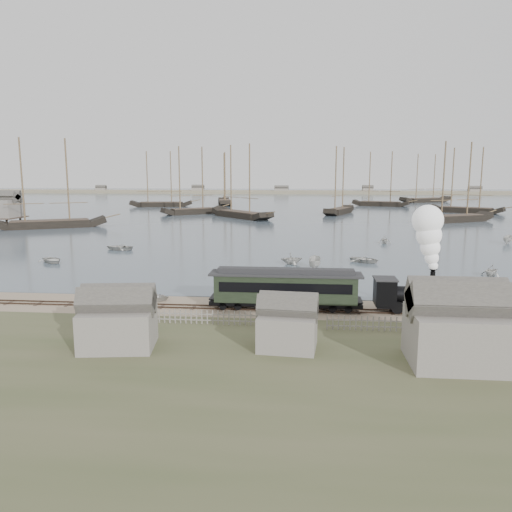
{
  "coord_description": "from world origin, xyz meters",
  "views": [
    {
      "loc": [
        2.98,
        -46.01,
        12.36
      ],
      "look_at": [
        -2.0,
        6.5,
        3.5
      ],
      "focal_mm": 35.0,
      "sensor_mm": 36.0,
      "label": 1
    }
  ],
  "objects": [
    {
      "name": "beached_dinghy",
      "position": [
        -11.64,
        0.1,
        0.37
      ],
      "size": [
        2.66,
        3.64,
        0.74
      ],
      "primitive_type": "imported",
      "rotation": [
        0.0,
        0.0,
        1.53
      ],
      "color": "beige",
      "rests_on": "ground"
    },
    {
      "name": "shed_mid",
      "position": [
        2.0,
        -12.0,
        0.0
      ],
      "size": [
        4.0,
        3.5,
        3.6
      ],
      "primitive_type": null,
      "color": "gray",
      "rests_on": "ground"
    },
    {
      "name": "far_spit",
      "position": [
        0.0,
        250.0,
        0.0
      ],
      "size": [
        500.0,
        20.0,
        1.8
      ],
      "primitive_type": "cube",
      "color": "tan",
      "rests_on": "ground"
    },
    {
      "name": "schooner_8",
      "position": [
        31.29,
        142.04,
        10.06
      ],
      "size": [
        20.79,
        11.36,
        20.0
      ],
      "primitive_type": null,
      "rotation": [
        0.0,
        0.0,
        -0.35
      ],
      "color": "black",
      "rests_on": "harbor_water"
    },
    {
      "name": "shed_left",
      "position": [
        -10.0,
        -13.0,
        0.0
      ],
      "size": [
        5.0,
        4.0,
        4.1
      ],
      "primitive_type": null,
      "color": "gray",
      "rests_on": "ground"
    },
    {
      "name": "passenger_coach",
      "position": [
        1.48,
        -2.0,
        2.11
      ],
      "size": [
        13.69,
        2.64,
        3.32
      ],
      "color": "black",
      "rests_on": "ground"
    },
    {
      "name": "rail_track",
      "position": [
        0.0,
        -2.0,
        0.04
      ],
      "size": [
        120.0,
        1.8,
        0.16
      ],
      "color": "#3B2A20",
      "rests_on": "ground"
    },
    {
      "name": "harbor_water",
      "position": [
        0.0,
        170.0,
        0.03
      ],
      "size": [
        600.0,
        336.0,
        0.06
      ],
      "primitive_type": "cube",
      "color": "#40505C",
      "rests_on": "ground"
    },
    {
      "name": "schooner_2",
      "position": [
        -14.02,
        89.86,
        10.06
      ],
      "size": [
        19.85,
        21.87,
        20.0
      ],
      "primitive_type": null,
      "rotation": [
        0.0,
        0.0,
        -0.86
      ],
      "color": "black",
      "rests_on": "harbor_water"
    },
    {
      "name": "schooner_1",
      "position": [
        -29.85,
        100.43,
        10.06
      ],
      "size": [
        17.94,
        15.0,
        20.0
      ],
      "primitive_type": null,
      "rotation": [
        0.0,
        0.0,
        0.64
      ],
      "color": "black",
      "rests_on": "harbor_water"
    },
    {
      "name": "schooner_3",
      "position": [
        13.67,
        105.32,
        10.06
      ],
      "size": [
        10.92,
        18.72,
        20.0
      ],
      "primitive_type": null,
      "rotation": [
        0.0,
        0.0,
        1.18
      ],
      "color": "black",
      "rests_on": "harbor_water"
    },
    {
      "name": "rowboat_5",
      "position": [
        38.68,
        44.19,
        0.76
      ],
      "size": [
        3.84,
        3.03,
        1.41
      ],
      "primitive_type": "imported",
      "rotation": [
        0.0,
        0.0,
        2.61
      ],
      "color": "beige",
      "rests_on": "harbor_water"
    },
    {
      "name": "rowboat_1",
      "position": [
        1.5,
        20.78,
        0.85
      ],
      "size": [
        3.29,
        3.57,
        1.57
      ],
      "primitive_type": "imported",
      "rotation": [
        0.0,
        0.0,
        1.85
      ],
      "color": "beige",
      "rests_on": "harbor_water"
    },
    {
      "name": "shed_right",
      "position": [
        13.0,
        -14.0,
        0.0
      ],
      "size": [
        6.0,
        5.0,
        5.1
      ],
      "primitive_type": null,
      "color": "gray",
      "rests_on": "ground"
    },
    {
      "name": "schooner_6",
      "position": [
        -48.48,
        131.37,
        10.06
      ],
      "size": [
        22.59,
        7.9,
        20.0
      ],
      "primitive_type": null,
      "rotation": [
        0.0,
        0.0,
        0.13
      ],
      "color": "black",
      "rests_on": "harbor_water"
    },
    {
      "name": "rowboat_0",
      "position": [
        -31.4,
        18.63,
        0.47
      ],
      "size": [
        4.7,
        4.88,
        0.82
      ],
      "primitive_type": "imported",
      "rotation": [
        0.0,
        0.0,
        0.89
      ],
      "color": "beige",
      "rests_on": "harbor_water"
    },
    {
      "name": "rowboat_3",
      "position": [
        11.55,
        22.97,
        0.49
      ],
      "size": [
        4.65,
        5.03,
        0.85
      ],
      "primitive_type": "imported",
      "rotation": [
        0.0,
        0.0,
        1.02
      ],
      "color": "beige",
      "rests_on": "harbor_water"
    },
    {
      "name": "ground",
      "position": [
        0.0,
        0.0,
        0.0
      ],
      "size": [
        600.0,
        600.0,
        0.0
      ],
      "primitive_type": "plane",
      "color": "tan",
      "rests_on": "ground"
    },
    {
      "name": "schooner_4",
      "position": [
        41.18,
        83.51,
        10.06
      ],
      "size": [
        21.55,
        14.99,
        20.0
      ],
      "primitive_type": null,
      "rotation": [
        0.0,
        0.0,
        0.51
      ],
      "color": "black",
      "rests_on": "harbor_water"
    },
    {
      "name": "picket_fence_east",
      "position": [
        12.5,
        -7.5,
        0.0
      ],
      "size": [
        15.0,
        0.1,
        1.2
      ],
      "primitive_type": null,
      "color": "gray",
      "rests_on": "ground"
    },
    {
      "name": "rowboat_2",
      "position": [
        4.51,
        17.4,
        0.84
      ],
      "size": [
        4.12,
        1.78,
        1.56
      ],
      "primitive_type": "imported",
      "rotation": [
        0.0,
        0.0,
        3.07
      ],
      "color": "beige",
      "rests_on": "harbor_water"
    },
    {
      "name": "schooner_9",
      "position": [
        53.77,
        169.11,
        10.06
      ],
      "size": [
        23.66,
        16.65,
        20.0
      ],
      "primitive_type": null,
      "rotation": [
        0.0,
        0.0,
        0.51
      ],
      "color": "black",
      "rests_on": "harbor_water"
    },
    {
      "name": "schooner_0",
      "position": [
        -53.65,
        60.77,
        10.06
      ],
      "size": [
        23.86,
        16.21,
        20.0
      ],
      "primitive_type": null,
      "rotation": [
        0.0,
        0.0,
        0.49
      ],
      "color": "black",
      "rests_on": "harbor_water"
    },
    {
      "name": "picket_fence_west",
      "position": [
        -6.5,
        -7.0,
        0.0
      ],
      "size": [
        19.0,
        0.1,
        1.2
      ],
      "primitive_type": null,
      "color": "gray",
      "rests_on": "ground"
    },
    {
      "name": "schooner_7",
      "position": [
        -27.28,
        145.23,
        10.06
      ],
      "size": [
        9.42,
        22.79,
        20.0
      ],
      "primitive_type": null,
      "rotation": [
        0.0,
        0.0,
        1.77
      ],
      "color": "black",
      "rests_on": "harbor_water"
    },
    {
      "name": "rowboat_7",
      "position": [
        17.24,
        42.3,
        0.77
      ],
      "size": [
        2.75,
        2.39,
        1.41
      ],
      "primitive_type": "imported",
      "rotation": [
        0.0,
        0.0,
        0.03
      ],
      "color": "beige",
      "rests_on": "harbor_water"
    },
    {
      "name": "rowboat_4",
      "position": [
        25.61,
        15.16,
        0.75
      ],
      "size": [
        3.42,
        3.45,
        1.38
      ],
      "primitive_type": "imported",
      "rotation": [
        0.0,
        0.0,
        5.44
      ],
      "color": "beige",
      "rests_on": "harbor_water"
    },
    {
      "name": "rowboat_6",
      "position": [
        -26.44,
        30.71,
        0.52
      ],
      "size": [
        3.74,
        4.82,
        0.92
      ],
      "primitive_type": "imported",
      "rotation": [
        0.0,
        0.0,
        4.57
      ],
      "color": "beige",
      "rests_on": "harbor_water"
    },
    {
      "name": "locomotive",
      "position": [
        13.63,
        -2.0,
        4.27
      ],
      "size": [
        7.41,
        2.77,
        9.24
      ],
      "color": "black",
      "rests_on": "ground"
    },
    {
      "name": "schooner_5",
      "position": [
        52.86,
        112.94,
        10.06
      ],
      "size": [
        21.11,
        15.21,
        20.0
      ],
      "primitive_type": null,
      "rotation": [
        0.0,
        0.0,
        -0.53
      ],
      "color": "black",
      "rests_on": "harbor_water"
    }
  ]
}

